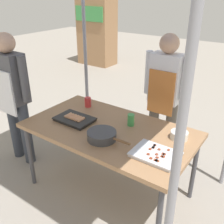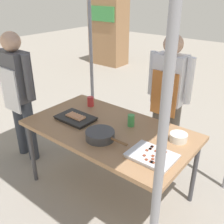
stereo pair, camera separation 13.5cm
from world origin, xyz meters
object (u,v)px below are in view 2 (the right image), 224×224
object	(u,v)px
tray_meat_skewers	(152,156)
vendor_woman	(168,92)
cooking_wok	(100,135)
tray_grilled_sausages	(76,118)
drink_cup_near_edge	(91,102)
drink_cup_by_wok	(131,120)
customer_nearby	(18,89)
stall_table	(109,133)
condiment_bowl	(178,137)
neighbor_stall_left	(108,33)

from	to	relation	value
tray_meat_skewers	vendor_woman	size ratio (longest dim) A/B	0.24
cooking_wok	vendor_woman	bearing A→B (deg)	84.06
tray_grilled_sausages	drink_cup_near_edge	xyz separation A→B (m)	(-0.11, 0.34, 0.03)
drink_cup_by_wok	customer_nearby	size ratio (longest dim) A/B	0.08
stall_table	cooking_wok	bearing A→B (deg)	-71.30
condiment_bowl	tray_grilled_sausages	bearing A→B (deg)	-164.08
drink_cup_near_edge	condiment_bowl	bearing A→B (deg)	-3.27
tray_meat_skewers	drink_cup_by_wok	world-z (taller)	drink_cup_by_wok
condiment_bowl	customer_nearby	xyz separation A→B (m)	(-1.82, -0.36, 0.12)
stall_table	tray_meat_skewers	world-z (taller)	tray_meat_skewers
drink_cup_by_wok	neighbor_stall_left	size ratio (longest dim) A/B	0.07
vendor_woman	tray_meat_skewers	bearing A→B (deg)	111.47
cooking_wok	drink_cup_near_edge	distance (m)	0.72
condiment_bowl	neighbor_stall_left	world-z (taller)	neighbor_stall_left
cooking_wok	customer_nearby	bearing A→B (deg)	178.16
vendor_woman	neighbor_stall_left	distance (m)	4.58
stall_table	cooking_wok	xyz separation A→B (m)	(0.07, -0.20, 0.09)
cooking_wok	drink_cup_by_wok	world-z (taller)	drink_cup_by_wok
tray_meat_skewers	cooking_wok	size ratio (longest dim) A/B	0.87
tray_grilled_sausages	cooking_wok	distance (m)	0.45
stall_table	drink_cup_by_wok	distance (m)	0.24
tray_grilled_sausages	condiment_bowl	size ratio (longest dim) A/B	2.46
vendor_woman	cooking_wok	bearing A→B (deg)	84.06
drink_cup_by_wok	neighbor_stall_left	distance (m)	5.03
condiment_bowl	vendor_woman	world-z (taller)	vendor_woman
tray_meat_skewers	customer_nearby	size ratio (longest dim) A/B	0.24
cooking_wok	drink_cup_near_edge	world-z (taller)	drink_cup_near_edge
condiment_bowl	vendor_woman	distance (m)	0.78
stall_table	customer_nearby	world-z (taller)	customer_nearby
tray_grilled_sausages	tray_meat_skewers	bearing A→B (deg)	-4.97
tray_meat_skewers	drink_cup_by_wok	size ratio (longest dim) A/B	3.11
drink_cup_by_wok	vendor_woman	distance (m)	0.67
stall_table	drink_cup_near_edge	xyz separation A→B (m)	(-0.48, 0.27, 0.11)
tray_meat_skewers	drink_cup_near_edge	world-z (taller)	drink_cup_near_edge
tray_meat_skewers	customer_nearby	bearing A→B (deg)	179.97
drink_cup_by_wok	stall_table	bearing A→B (deg)	-129.56
tray_grilled_sausages	drink_cup_by_wok	world-z (taller)	drink_cup_by_wok
tray_grilled_sausages	drink_cup_near_edge	world-z (taller)	drink_cup_near_edge
cooking_wok	tray_meat_skewers	bearing A→B (deg)	4.58
stall_table	tray_grilled_sausages	xyz separation A→B (m)	(-0.37, -0.08, 0.07)
vendor_woman	customer_nearby	world-z (taller)	customer_nearby
stall_table	condiment_bowl	world-z (taller)	condiment_bowl
drink_cup_near_edge	neighbor_stall_left	world-z (taller)	neighbor_stall_left
neighbor_stall_left	drink_cup_near_edge	bearing A→B (deg)	-53.11
vendor_woman	drink_cup_near_edge	bearing A→B (deg)	40.98
stall_table	condiment_bowl	distance (m)	0.65
stall_table	neighbor_stall_left	size ratio (longest dim) A/B	0.96
tray_grilled_sausages	drink_cup_by_wok	xyz separation A→B (m)	(0.51, 0.24, 0.04)
condiment_bowl	neighbor_stall_left	xyz separation A→B (m)	(-3.83, 3.71, 0.06)
cooking_wok	neighbor_stall_left	xyz separation A→B (m)	(-3.29, 4.11, 0.05)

